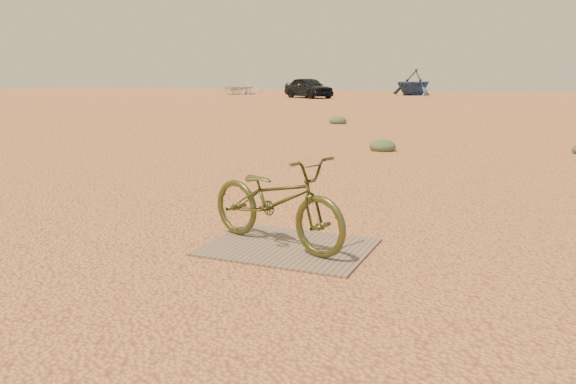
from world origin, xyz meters
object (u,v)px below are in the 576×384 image
at_px(plywood_board, 288,247).
at_px(boat_near_left, 238,88).
at_px(bicycle, 276,200).
at_px(boat_far_left, 413,82).
at_px(car, 308,88).

distance_m(plywood_board, boat_near_left, 47.55).
relative_size(plywood_board, boat_near_left, 0.29).
relative_size(bicycle, boat_far_left, 0.39).
bearing_deg(plywood_board, boat_far_left, 99.41).
distance_m(plywood_board, bicycle, 0.47).
height_order(bicycle, boat_far_left, boat_far_left).
bearing_deg(car, boat_far_left, 1.61).
distance_m(plywood_board, car, 37.93).
distance_m(boat_near_left, boat_far_left, 15.79).
relative_size(bicycle, boat_near_left, 0.31).
bearing_deg(boat_far_left, bicycle, -53.99).
distance_m(car, boat_near_left, 11.26).
bearing_deg(bicycle, car, 40.14).
relative_size(car, boat_near_left, 0.85).
xyz_separation_m(bicycle, car, (-13.39, 35.44, 0.32)).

